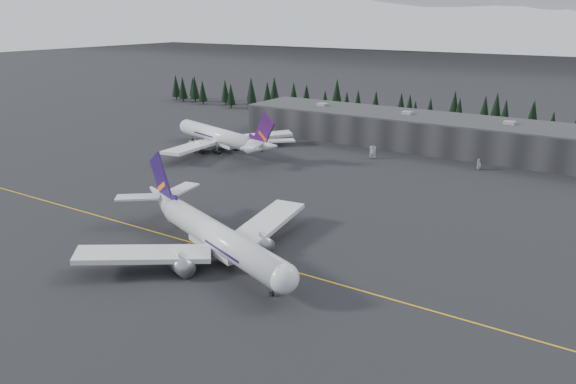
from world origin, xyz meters
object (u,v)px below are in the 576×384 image
Objects in this scene: jet_main at (209,232)px; gse_vehicle_b at (479,168)px; jet_parked at (225,138)px; gse_vehicle_a at (373,156)px; terminal at (430,132)px.

jet_main is 15.89× the size of gse_vehicle_b.
jet_parked is 13.07× the size of gse_vehicle_a.
gse_vehicle_b is (91.45, 26.76, -4.73)m from jet_parked.
terminal is 2.59× the size of jet_main.
jet_parked reaches higher than gse_vehicle_a.
gse_vehicle_b is (26.39, -23.86, -5.64)m from terminal.
jet_parked reaches higher than terminal.
terminal is 41.14× the size of gse_vehicle_b.
jet_parked is 57.95m from gse_vehicle_a.
jet_main is 110.47m from gse_vehicle_b.
jet_parked is at bearing -142.11° from terminal.
jet_parked is at bearing 148.04° from jet_main.
gse_vehicle_a is at bearing -111.42° from terminal.
terminal is at bearing 49.96° from gse_vehicle_a.
terminal is 31.82m from gse_vehicle_a.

